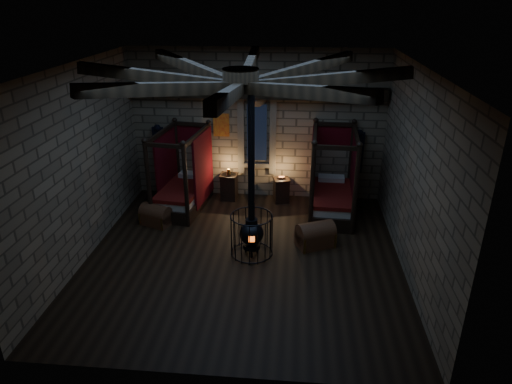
# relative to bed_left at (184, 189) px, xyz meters

# --- Properties ---
(room) EXTENTS (7.02, 7.02, 4.29)m
(room) POSITION_rel_bed_left_xyz_m (1.93, -2.39, 3.21)
(room) COLOR black
(room) RESTS_ON ground
(bed_left) EXTENTS (1.34, 2.19, 2.17)m
(bed_left) POSITION_rel_bed_left_xyz_m (0.00, 0.00, 0.00)
(bed_left) COLOR black
(bed_left) RESTS_ON ground
(bed_right) EXTENTS (1.24, 2.21, 2.26)m
(bed_right) POSITION_rel_bed_left_xyz_m (4.02, -0.01, 0.02)
(bed_right) COLOR black
(bed_right) RESTS_ON ground
(trunk_left) EXTENTS (0.87, 0.72, 0.56)m
(trunk_left) POSITION_rel_bed_left_xyz_m (-0.48, -1.09, -0.29)
(trunk_left) COLOR #59311C
(trunk_left) RESTS_ON ground
(trunk_right) EXTENTS (0.98, 0.83, 0.62)m
(trunk_right) POSITION_rel_bed_left_xyz_m (3.56, -1.82, -0.26)
(trunk_right) COLOR #59311C
(trunk_right) RESTS_ON ground
(nightstand_left) EXTENTS (0.50, 0.48, 0.92)m
(nightstand_left) POSITION_rel_bed_left_xyz_m (1.16, 0.64, -0.15)
(nightstand_left) COLOR black
(nightstand_left) RESTS_ON ground
(nightstand_right) EXTENTS (0.53, 0.51, 0.76)m
(nightstand_right) POSITION_rel_bed_left_xyz_m (2.66, 0.59, -0.18)
(nightstand_right) COLOR black
(nightstand_right) RESTS_ON ground
(stove) EXTENTS (0.96, 0.96, 4.05)m
(stove) POSITION_rel_bed_left_xyz_m (2.11, -2.32, 0.07)
(stove) COLOR black
(stove) RESTS_ON ground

